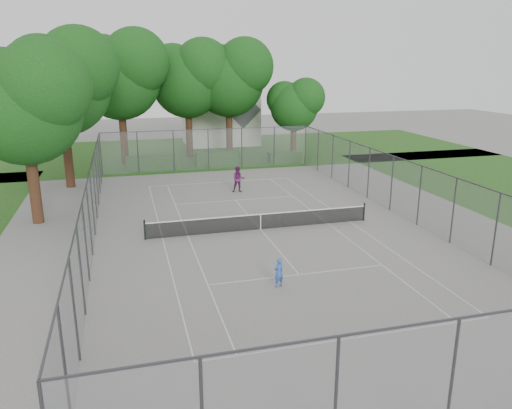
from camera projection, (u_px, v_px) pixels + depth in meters
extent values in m
plane|color=slate|center=(261.00, 230.00, 28.17)|extent=(120.00, 120.00, 0.00)
cube|color=#1F4915|center=(194.00, 152.00, 52.30)|extent=(60.00, 20.00, 0.00)
cube|color=beige|center=(353.00, 338.00, 17.15)|extent=(10.97, 0.06, 0.01)
cube|color=beige|center=(220.00, 182.00, 39.20)|extent=(10.97, 0.06, 0.01)
cube|color=beige|center=(162.00, 238.00, 26.80)|extent=(0.06, 23.77, 0.01)
cube|color=beige|center=(350.00, 222.00, 29.54)|extent=(0.06, 23.77, 0.01)
cube|color=beige|center=(188.00, 236.00, 27.14)|extent=(0.06, 23.77, 0.01)
cube|color=beige|center=(328.00, 224.00, 29.20)|extent=(0.06, 23.77, 0.01)
cube|color=beige|center=(299.00, 275.00, 22.23)|extent=(8.23, 0.06, 0.01)
cube|color=beige|center=(236.00, 200.00, 34.11)|extent=(8.23, 0.06, 0.01)
cube|color=beige|center=(261.00, 230.00, 28.17)|extent=(0.06, 12.80, 0.01)
cube|color=beige|center=(351.00, 336.00, 17.28)|extent=(0.06, 0.30, 0.01)
cube|color=beige|center=(220.00, 182.00, 39.06)|extent=(0.06, 0.30, 0.01)
cylinder|color=black|center=(145.00, 230.00, 26.43)|extent=(0.10, 0.10, 1.10)
cylinder|color=black|center=(364.00, 212.00, 29.62)|extent=(0.10, 0.10, 1.10)
cube|color=black|center=(261.00, 222.00, 28.05)|extent=(12.67, 0.01, 0.86)
cube|color=silver|center=(261.00, 214.00, 27.92)|extent=(12.77, 0.03, 0.06)
cube|color=silver|center=(261.00, 222.00, 28.05)|extent=(0.05, 0.02, 0.88)
cylinder|color=#38383D|center=(101.00, 154.00, 41.21)|extent=(0.08, 0.08, 3.50)
cylinder|color=#38383D|center=(305.00, 145.00, 45.71)|extent=(0.08, 0.08, 3.50)
cube|color=slate|center=(451.00, 384.00, 11.92)|extent=(18.00, 0.02, 3.50)
cube|color=slate|center=(208.00, 149.00, 43.46)|extent=(18.00, 0.02, 3.50)
cube|color=slate|center=(91.00, 212.00, 25.44)|extent=(0.02, 34.00, 3.50)
cube|color=slate|center=(405.00, 189.00, 29.94)|extent=(0.02, 34.00, 3.50)
cube|color=#38383D|center=(460.00, 318.00, 11.43)|extent=(18.00, 0.05, 0.05)
cube|color=#38383D|center=(208.00, 129.00, 42.98)|extent=(18.00, 0.05, 0.05)
cube|color=#38383D|center=(88.00, 179.00, 24.96)|extent=(0.05, 34.00, 0.05)
cube|color=#38383D|center=(407.00, 161.00, 29.45)|extent=(0.05, 34.00, 0.05)
cylinder|color=#351E13|center=(124.00, 136.00, 45.54)|extent=(0.67, 0.67, 5.12)
sphere|color=#103B11|center=(119.00, 79.00, 44.12)|extent=(7.28, 7.28, 7.28)
sphere|color=#103B11|center=(136.00, 62.00, 43.07)|extent=(5.82, 5.82, 5.82)
sphere|color=#103B11|center=(104.00, 66.00, 44.34)|extent=(5.46, 5.46, 5.46)
cylinder|color=#351E13|center=(189.00, 132.00, 49.14)|extent=(0.65, 0.65, 4.83)
sphere|color=#103B11|center=(187.00, 82.00, 47.81)|extent=(6.87, 6.87, 6.87)
sphere|color=#103B11|center=(203.00, 67.00, 46.81)|extent=(5.49, 5.49, 5.49)
sphere|color=#103B11|center=(173.00, 71.00, 48.02)|extent=(5.15, 5.15, 5.15)
cylinder|color=#351E13|center=(229.00, 131.00, 49.83)|extent=(0.66, 0.66, 4.86)
sphere|color=#103B11|center=(229.00, 81.00, 48.49)|extent=(6.91, 6.91, 6.91)
sphere|color=#103B11|center=(245.00, 66.00, 47.49)|extent=(5.53, 5.53, 5.53)
sphere|color=#103B11|center=(214.00, 70.00, 48.70)|extent=(5.18, 5.18, 5.18)
cylinder|color=#351E13|center=(293.00, 140.00, 49.17)|extent=(0.59, 0.59, 3.27)
sphere|color=#103B11|center=(294.00, 107.00, 48.27)|extent=(4.64, 4.64, 4.64)
sphere|color=#103B11|center=(306.00, 97.00, 47.60)|extent=(3.72, 3.72, 3.72)
sphere|color=#103B11|center=(284.00, 99.00, 48.41)|extent=(3.48, 3.48, 3.48)
cylinder|color=#351E13|center=(68.00, 154.00, 37.11)|extent=(0.66, 0.66, 4.94)
sphere|color=#103B11|center=(61.00, 87.00, 35.75)|extent=(7.02, 7.02, 7.02)
sphere|color=#103B11|center=(78.00, 66.00, 34.73)|extent=(5.62, 5.62, 5.62)
sphere|color=#103B11|center=(42.00, 71.00, 35.96)|extent=(5.27, 5.27, 5.27)
cylinder|color=#351E13|center=(34.00, 186.00, 28.80)|extent=(0.64, 0.64, 4.43)
sphere|color=#103B11|center=(24.00, 108.00, 27.58)|extent=(6.31, 6.31, 6.31)
sphere|color=#103B11|center=(44.00, 86.00, 26.66)|extent=(5.05, 5.05, 5.05)
sphere|color=#103B11|center=(3.00, 90.00, 27.77)|extent=(4.73, 4.73, 4.73)
cube|color=#1E4917|center=(153.00, 163.00, 43.82)|extent=(4.58, 1.37, 1.14)
cube|color=#1E4917|center=(217.00, 158.00, 45.54)|extent=(3.84, 1.10, 1.21)
cube|color=#1E4917|center=(285.00, 157.00, 46.89)|extent=(3.14, 1.15, 0.94)
cube|color=beige|center=(220.00, 117.00, 56.69)|extent=(8.01, 6.01, 6.01)
cube|color=#46464B|center=(220.00, 90.00, 55.86)|extent=(7.93, 6.21, 7.93)
imported|color=#2F59B1|center=(279.00, 273.00, 20.89)|extent=(0.55, 0.46, 1.28)
imported|color=#642155|center=(238.00, 179.00, 35.99)|extent=(1.02, 0.85, 1.89)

